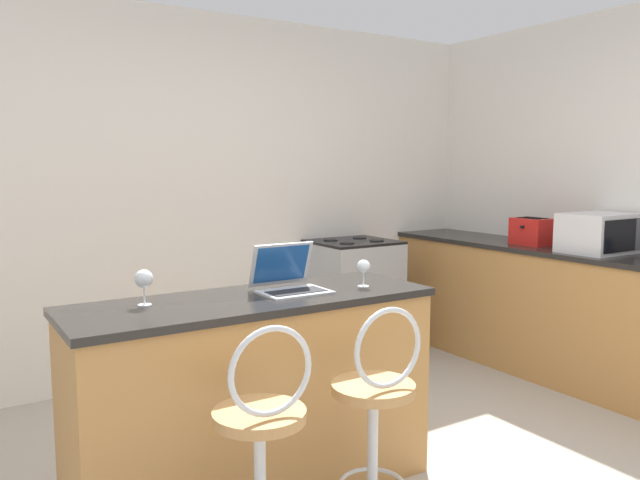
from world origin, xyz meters
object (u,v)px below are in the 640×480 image
(bar_stool_near, at_px, (262,464))
(laptop, at_px, (289,279))
(toaster, at_px, (532,231))
(stove_range, at_px, (353,299))
(wine_glass_short, at_px, (144,280))
(wine_glass_tall, at_px, (364,268))
(bar_stool_far, at_px, (375,431))
(microwave, at_px, (599,233))

(bar_stool_near, relative_size, laptop, 3.13)
(toaster, xyz_separation_m, stove_range, (-0.97, 0.91, -0.57))
(wine_glass_short, bearing_deg, wine_glass_tall, -9.25)
(laptop, distance_m, toaster, 2.43)
(bar_stool_far, distance_m, wine_glass_short, 1.14)
(laptop, relative_size, stove_range, 0.33)
(toaster, bearing_deg, bar_stool_near, -158.26)
(bar_stool_far, distance_m, wine_glass_tall, 0.82)
(laptop, bearing_deg, wine_glass_short, 174.56)
(laptop, bearing_deg, bar_stool_near, -127.06)
(stove_range, bearing_deg, wine_glass_short, -146.30)
(bar_stool_near, distance_m, wine_glass_tall, 1.11)
(bar_stool_near, bearing_deg, toaster, 21.74)
(bar_stool_far, xyz_separation_m, laptop, (-0.06, 0.60, 0.53))
(bar_stool_near, xyz_separation_m, toaster, (2.82, 1.13, 0.58))
(toaster, distance_m, wine_glass_tall, 2.11)
(laptop, xyz_separation_m, stove_range, (1.40, 1.44, -0.52))
(laptop, relative_size, wine_glass_tall, 2.34)
(laptop, xyz_separation_m, microwave, (2.41, 0.01, 0.08))
(stove_range, bearing_deg, bar_stool_far, -123.37)
(bar_stool_near, bearing_deg, microwave, 12.01)
(laptop, xyz_separation_m, wine_glass_tall, (0.36, -0.10, 0.04))
(stove_range, bearing_deg, laptop, -134.25)
(wine_glass_short, bearing_deg, bar_stool_near, -72.53)
(microwave, height_order, stove_range, microwave)
(microwave, bearing_deg, stove_range, 125.27)
(wine_glass_short, bearing_deg, toaster, 8.69)
(stove_range, bearing_deg, microwave, -54.73)
(stove_range, distance_m, wine_glass_tall, 1.94)
(bar_stool_far, height_order, toaster, toaster)
(bar_stool_near, distance_m, laptop, 0.92)
(bar_stool_far, distance_m, microwave, 2.51)
(bar_stool_far, xyz_separation_m, stove_range, (1.34, 2.04, 0.01))
(laptop, bearing_deg, microwave, 0.24)
(bar_stool_near, xyz_separation_m, microwave, (2.87, 0.61, 0.61))
(microwave, relative_size, wine_glass_short, 3.10)
(stove_range, relative_size, wine_glass_tall, 7.04)
(toaster, relative_size, wine_glass_tall, 2.02)
(bar_stool_near, relative_size, wine_glass_tall, 7.34)
(stove_range, relative_size, wine_glass_short, 6.10)
(bar_stool_near, relative_size, toaster, 3.64)
(microwave, xyz_separation_m, toaster, (-0.04, 0.52, -0.03))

